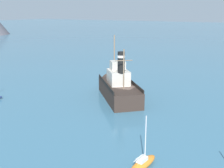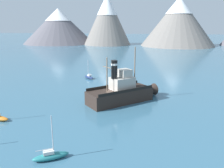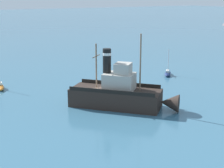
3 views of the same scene
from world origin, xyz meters
name	(u,v)px [view 3 (image 3 of 3)]	position (x,y,z in m)	size (l,w,h in m)	color
ground_plane	(103,107)	(0.00, 0.00, 0.00)	(600.00, 600.00, 0.00)	#38667F
old_tugboat	(120,94)	(1.22, 1.91, 1.83)	(12.91, 12.20, 9.90)	#2D231E
sailboat_navy	(168,73)	(-9.82, 19.13, 0.43)	(3.47, 3.46, 4.90)	navy
sailboat_orange	(0,87)	(-15.94, -9.92, 0.43)	(3.93, 1.68, 4.90)	orange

